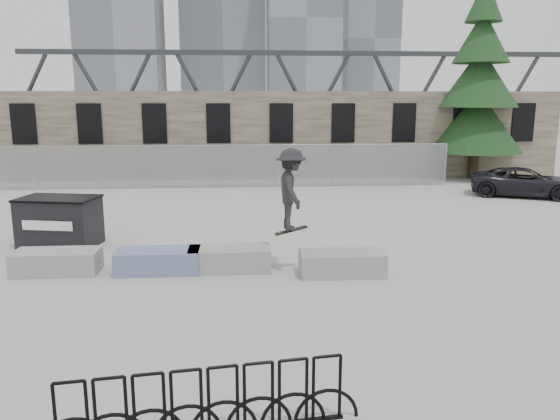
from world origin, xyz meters
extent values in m
plane|color=#A5A4A0|center=(0.00, 0.00, 0.00)|extent=(120.00, 120.00, 0.00)
cube|color=brown|center=(0.00, 16.25, 2.25)|extent=(36.00, 2.50, 4.50)
cube|color=black|center=(-9.60, 14.98, 2.90)|extent=(1.20, 0.12, 2.00)
cube|color=black|center=(-6.40, 14.98, 2.90)|extent=(1.20, 0.12, 2.00)
cube|color=black|center=(-3.20, 14.98, 2.90)|extent=(1.20, 0.12, 2.00)
cube|color=black|center=(0.00, 14.98, 2.90)|extent=(1.20, 0.12, 2.00)
cube|color=black|center=(3.20, 14.98, 2.90)|extent=(1.20, 0.12, 2.00)
cube|color=black|center=(6.40, 14.98, 2.90)|extent=(1.20, 0.12, 2.00)
cube|color=black|center=(9.60, 14.98, 2.90)|extent=(1.20, 0.12, 2.00)
cube|color=black|center=(12.80, 14.98, 2.90)|extent=(1.20, 0.12, 2.00)
cube|color=black|center=(16.00, 14.98, 2.90)|extent=(1.20, 0.12, 2.00)
cylinder|color=gray|center=(-8.25, 12.50, 1.00)|extent=(0.06, 0.06, 2.00)
cylinder|color=gray|center=(-5.50, 12.50, 1.00)|extent=(0.06, 0.06, 2.00)
cylinder|color=gray|center=(-2.75, 12.50, 1.00)|extent=(0.06, 0.06, 2.00)
cylinder|color=gray|center=(0.00, 12.50, 1.00)|extent=(0.06, 0.06, 2.00)
cylinder|color=gray|center=(2.75, 12.50, 1.00)|extent=(0.06, 0.06, 2.00)
cylinder|color=gray|center=(5.50, 12.50, 1.00)|extent=(0.06, 0.06, 2.00)
cylinder|color=gray|center=(8.25, 12.50, 1.00)|extent=(0.06, 0.06, 2.00)
cylinder|color=gray|center=(11.00, 12.50, 1.00)|extent=(0.06, 0.06, 2.00)
cube|color=#99999E|center=(0.00, 12.50, 1.00)|extent=(22.00, 0.02, 2.00)
cylinder|color=gray|center=(0.00, 12.50, 2.00)|extent=(22.00, 0.04, 0.04)
cube|color=#979794|center=(-3.35, -0.17, 0.28)|extent=(2.00, 0.90, 0.56)
cube|color=#2D471E|center=(-3.35, -0.17, 0.50)|extent=(1.76, 0.66, 0.10)
cube|color=#33469B|center=(-0.92, -0.25, 0.28)|extent=(2.00, 0.90, 0.56)
cube|color=#2D471E|center=(-0.92, -0.25, 0.50)|extent=(1.76, 0.66, 0.10)
cube|color=#979794|center=(0.81, -0.20, 0.28)|extent=(2.00, 0.90, 0.56)
cube|color=#2D471E|center=(0.81, -0.20, 0.50)|extent=(1.76, 0.66, 0.10)
cube|color=#979794|center=(3.50, -0.76, 0.28)|extent=(2.00, 0.90, 0.56)
cube|color=#2D471E|center=(3.50, -0.76, 0.50)|extent=(1.76, 0.66, 0.10)
cube|color=black|center=(-4.07, 2.42, 0.68)|extent=(2.30, 1.65, 1.36)
cube|color=black|center=(-4.07, 2.42, 1.38)|extent=(2.36, 1.71, 0.06)
cube|color=white|center=(-4.20, 1.79, 0.73)|extent=(1.43, 0.31, 0.26)
torus|color=black|center=(-0.92, -7.16, 0.45)|extent=(0.89, 0.17, 0.89)
torus|color=black|center=(-0.48, -7.09, 0.45)|extent=(0.89, 0.17, 0.89)
torus|color=black|center=(-0.03, -7.03, 0.45)|extent=(0.89, 0.17, 0.89)
torus|color=black|center=(0.41, -6.97, 0.45)|extent=(0.89, 0.17, 0.89)
torus|color=black|center=(0.86, -6.91, 0.45)|extent=(0.89, 0.17, 0.89)
torus|color=black|center=(1.31, -6.85, 0.45)|extent=(0.89, 0.17, 0.89)
torus|color=black|center=(1.75, -6.79, 0.45)|extent=(0.89, 0.17, 0.89)
torus|color=black|center=(2.20, -6.72, 0.45)|extent=(0.89, 0.17, 0.89)
cylinder|color=#38281E|center=(13.36, 14.75, 1.34)|extent=(0.50, 0.50, 2.67)
cone|color=black|center=(13.36, 14.75, 3.00)|extent=(4.73, 4.73, 3.20)
cone|color=black|center=(13.36, 14.75, 5.20)|extent=(3.98, 3.98, 3.00)
cone|color=black|center=(13.36, 14.75, 7.20)|extent=(2.87, 2.87, 2.60)
cube|color=slate|center=(-20.00, 90.00, 21.00)|extent=(14.00, 12.00, 42.00)
cube|color=slate|center=(12.00, 85.00, 17.00)|extent=(12.00, 12.00, 34.00)
cube|color=slate|center=(26.00, 95.00, 15.00)|extent=(10.00, 10.00, 30.00)
cube|color=#2D3033|center=(10.00, 55.00, 4.00)|extent=(70.00, 3.00, 1.20)
cube|color=#2D3033|center=(10.00, 55.00, 9.50)|extent=(70.00, 0.60, 0.60)
cube|color=gray|center=(-20.00, 55.00, 2.00)|extent=(2.00, 3.00, 4.00)
cube|color=gray|center=(40.00, 55.00, 2.00)|extent=(2.00, 3.00, 4.00)
imported|color=black|center=(13.28, 9.21, 0.61)|extent=(4.85, 3.64, 1.23)
imported|color=black|center=(2.32, -0.29, 2.01)|extent=(0.86, 1.34, 1.98)
cube|color=black|center=(2.32, -0.29, 0.99)|extent=(0.81, 0.31, 0.19)
cylinder|color=beige|center=(2.04, -0.36, 0.94)|extent=(0.06, 0.03, 0.06)
cylinder|color=beige|center=(2.04, -0.22, 0.94)|extent=(0.06, 0.03, 0.06)
cylinder|color=beige|center=(2.60, -0.36, 0.94)|extent=(0.06, 0.03, 0.06)
cylinder|color=beige|center=(2.60, -0.22, 0.94)|extent=(0.06, 0.03, 0.06)
camera|label=1|loc=(1.13, -13.15, 4.15)|focal=35.00mm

